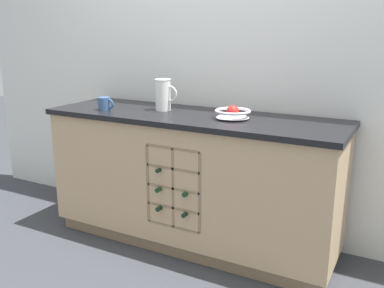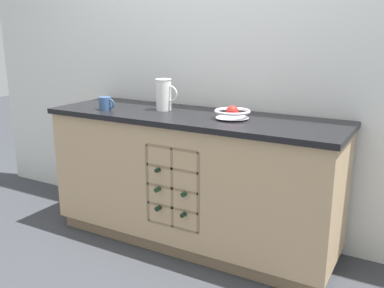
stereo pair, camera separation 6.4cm
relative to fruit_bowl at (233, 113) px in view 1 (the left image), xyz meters
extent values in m
plane|color=#383A3F|center=(-0.29, 0.01, -0.93)|extent=(14.00, 14.00, 0.00)
cube|color=silver|center=(-0.29, 0.36, 0.34)|extent=(4.40, 0.06, 2.55)
cube|color=#8B7354|center=(-0.29, 0.01, -0.89)|extent=(1.87, 0.51, 0.09)
cube|color=tan|center=(-0.29, 0.01, -0.46)|extent=(1.93, 0.57, 0.77)
cube|color=black|center=(-0.29, 0.01, -0.06)|extent=(1.97, 0.61, 0.03)
cube|color=#8B7354|center=(-0.27, -0.18, -0.45)|extent=(0.37, 0.01, 0.51)
cube|color=#8B7354|center=(-0.45, -0.23, -0.45)|extent=(0.02, 0.10, 0.51)
cube|color=#8B7354|center=(-0.08, -0.23, -0.45)|extent=(0.02, 0.10, 0.51)
cube|color=#8B7354|center=(-0.27, -0.23, -0.70)|extent=(0.37, 0.10, 0.02)
cube|color=#8B7354|center=(-0.27, -0.23, -0.58)|extent=(0.37, 0.10, 0.02)
cube|color=#8B7354|center=(-0.27, -0.23, -0.45)|extent=(0.37, 0.10, 0.02)
cube|color=#8B7354|center=(-0.27, -0.23, -0.32)|extent=(0.37, 0.10, 0.02)
cube|color=#8B7354|center=(-0.27, -0.23, -0.19)|extent=(0.37, 0.10, 0.02)
cube|color=#8B7354|center=(-0.27, -0.23, -0.45)|extent=(0.02, 0.10, 0.51)
cylinder|color=black|center=(-0.36, -0.14, -0.59)|extent=(0.08, 0.19, 0.08)
cylinder|color=black|center=(-0.36, -0.27, -0.59)|extent=(0.03, 0.08, 0.03)
cylinder|color=black|center=(-0.17, -0.12, -0.59)|extent=(0.07, 0.21, 0.07)
cylinder|color=black|center=(-0.17, -0.27, -0.59)|extent=(0.03, 0.09, 0.03)
cylinder|color=#19381E|center=(-0.36, -0.15, -0.47)|extent=(0.08, 0.18, 0.08)
cylinder|color=#19381E|center=(-0.36, -0.28, -0.47)|extent=(0.03, 0.08, 0.03)
cylinder|color=#19381E|center=(-0.17, -0.10, -0.46)|extent=(0.08, 0.21, 0.08)
cylinder|color=#19381E|center=(-0.17, -0.26, -0.46)|extent=(0.03, 0.09, 0.03)
cylinder|color=black|center=(-0.36, -0.13, -0.34)|extent=(0.07, 0.19, 0.07)
cylinder|color=black|center=(-0.36, -0.27, -0.34)|extent=(0.03, 0.08, 0.03)
cylinder|color=silver|center=(0.00, 0.00, -0.03)|extent=(0.10, 0.10, 0.01)
cone|color=silver|center=(0.00, 0.00, 0.00)|extent=(0.20, 0.20, 0.05)
torus|color=silver|center=(0.00, 0.00, 0.01)|extent=(0.22, 0.22, 0.02)
sphere|color=red|center=(0.00, 0.00, 0.01)|extent=(0.08, 0.08, 0.08)
cylinder|color=white|center=(-0.53, 0.05, 0.07)|extent=(0.10, 0.10, 0.21)
torus|color=white|center=(-0.53, 0.05, 0.17)|extent=(0.11, 0.11, 0.01)
torus|color=white|center=(-0.47, 0.05, 0.08)|extent=(0.11, 0.01, 0.11)
cylinder|color=#385684|center=(-0.88, -0.14, 0.01)|extent=(0.09, 0.09, 0.09)
torus|color=#385684|center=(-0.84, -0.14, 0.01)|extent=(0.07, 0.01, 0.07)
camera|label=1|loc=(0.99, -2.38, 0.49)|focal=40.00mm
camera|label=2|loc=(1.05, -2.35, 0.49)|focal=40.00mm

